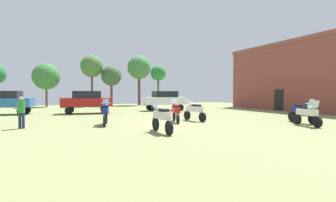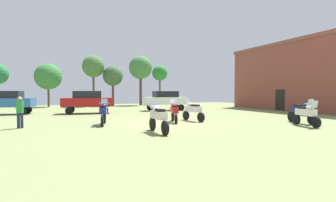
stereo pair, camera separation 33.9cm
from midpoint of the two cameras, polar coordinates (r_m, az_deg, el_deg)
name	(u,v)px [view 2 (the right image)]	position (r m, az deg, el deg)	size (l,w,h in m)	color
ground_plane	(163,124)	(15.19, -0.53, -5.16)	(44.00, 52.00, 0.02)	olive
brick_building	(298,77)	(30.66, 27.90, 4.88)	(6.12, 14.29, 7.12)	brown
motorcycle_1	(193,110)	(16.53, 6.28, -2.08)	(0.69, 2.17, 1.45)	black
motorcycle_2	(174,111)	(15.72, 2.03, -2.29)	(0.83, 2.11, 1.44)	black
motorcycle_3	(306,114)	(15.91, 29.52, -2.51)	(0.73, 2.10, 1.44)	black
motorcycle_4	(104,112)	(14.86, -13.86, -2.50)	(0.75, 2.14, 1.50)	black
motorcycle_6	(158,117)	(11.68, -1.43, -3.69)	(0.62, 2.21, 1.48)	black
motorcycle_7	(302,111)	(17.26, 28.75, -2.08)	(0.67, 2.26, 1.49)	black
car_1	(87,100)	(23.32, -17.52, 0.15)	(4.49, 2.33, 2.00)	black
car_2	(6,101)	(25.22, -32.69, 0.06)	(4.56, 2.56, 2.00)	black
car_3	(165,99)	(25.84, -0.23, 0.42)	(4.36, 1.96, 2.00)	black
person_1	(20,110)	(15.11, -30.16, -1.77)	(0.42, 0.42, 1.66)	#1E294A
tree_2	(141,68)	(36.98, -6.02, 7.51)	(3.39, 3.39, 7.19)	brown
tree_3	(160,74)	(39.08, -1.63, 6.29)	(2.40, 2.40, 6.06)	brown
tree_4	(48,77)	(35.69, -25.42, 5.04)	(3.36, 3.36, 5.58)	brown
tree_5	(93,67)	(35.00, -16.41, 7.53)	(2.92, 2.92, 6.80)	brown
tree_6	(113,76)	(35.09, -12.21, 5.56)	(2.73, 2.73, 5.49)	brown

